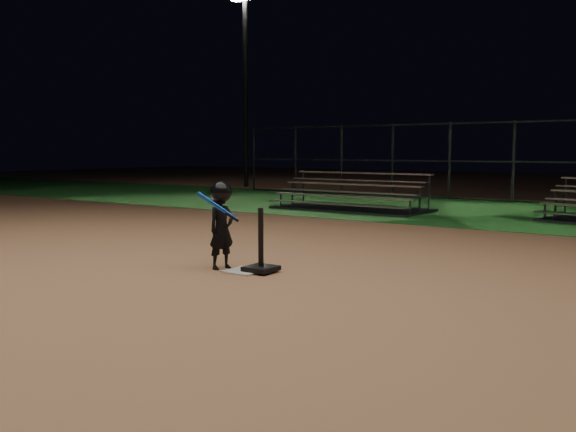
% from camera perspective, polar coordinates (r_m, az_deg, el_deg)
% --- Properties ---
extents(ground, '(80.00, 80.00, 0.00)m').
position_cam_1_polar(ground, '(8.04, -4.09, -5.24)').
color(ground, '#A6704B').
rests_on(ground, ground).
extents(grass_strip, '(60.00, 8.00, 0.01)m').
position_cam_1_polar(grass_strip, '(16.94, 17.65, 0.50)').
color(grass_strip, '#194E1A').
rests_on(grass_strip, ground).
extents(home_plate, '(0.45, 0.45, 0.02)m').
position_cam_1_polar(home_plate, '(8.03, -4.09, -5.16)').
color(home_plate, beige).
rests_on(home_plate, ground).
extents(batting_tee, '(0.38, 0.38, 0.82)m').
position_cam_1_polar(batting_tee, '(7.95, -2.55, -4.05)').
color(batting_tee, black).
rests_on(batting_tee, home_plate).
extents(child_batter, '(0.46, 0.56, 1.18)m').
position_cam_1_polar(child_batter, '(8.18, -6.24, -0.63)').
color(child_batter, black).
rests_on(child_batter, ground).
extents(bleacher_left, '(4.11, 2.07, 1.00)m').
position_cam_1_polar(bleacher_left, '(16.36, 5.91, 1.27)').
color(bleacher_left, '#B6B6BB').
rests_on(bleacher_left, ground).
extents(backstop_fence, '(20.08, 0.08, 2.50)m').
position_cam_1_polar(backstop_fence, '(19.76, 20.36, 4.79)').
color(backstop_fence, '#38383D').
rests_on(backstop_fence, ground).
extents(light_pole_left, '(0.90, 0.53, 8.30)m').
position_cam_1_polar(light_pole_left, '(27.25, -4.09, 13.20)').
color(light_pole_left, '#2D2D30').
rests_on(light_pole_left, ground).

